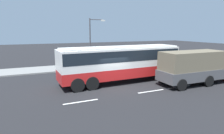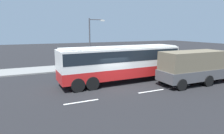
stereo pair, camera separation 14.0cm
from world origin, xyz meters
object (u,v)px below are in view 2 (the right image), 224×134
(coach_bus, at_px, (121,60))
(cargo_truck, at_px, (199,66))
(pedestrian_near_curb, at_px, (116,59))
(pedestrian_at_crossing, at_px, (129,57))
(street_lamp, at_px, (92,39))

(coach_bus, bearing_deg, cargo_truck, -29.84)
(pedestrian_near_curb, bearing_deg, cargo_truck, 11.87)
(pedestrian_at_crossing, xyz_separation_m, street_lamp, (-5.47, -0.48, 2.59))
(coach_bus, distance_m, street_lamp, 7.02)
(coach_bus, relative_size, pedestrian_at_crossing, 6.98)
(coach_bus, bearing_deg, pedestrian_near_curb, 66.18)
(coach_bus, height_order, pedestrian_near_curb, coach_bus)
(pedestrian_near_curb, bearing_deg, coach_bus, -28.18)
(cargo_truck, distance_m, pedestrian_at_crossing, 10.69)
(pedestrian_at_crossing, bearing_deg, pedestrian_near_curb, -50.83)
(coach_bus, height_order, pedestrian_at_crossing, coach_bus)
(pedestrian_near_curb, distance_m, pedestrian_at_crossing, 2.08)
(cargo_truck, distance_m, pedestrian_near_curb, 10.90)
(pedestrian_near_curb, height_order, street_lamp, street_lamp)
(cargo_truck, relative_size, pedestrian_near_curb, 5.43)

